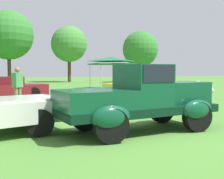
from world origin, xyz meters
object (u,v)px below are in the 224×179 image
at_px(feature_pickup_truck, 140,98).
at_px(canopy_tent_left_field, 112,60).
at_px(spectator_by_row, 18,86).
at_px(show_car_yellow, 138,86).
at_px(show_car_burgundy, 6,88).

xyz_separation_m(feature_pickup_truck, canopy_tent_left_field, (5.32, 15.81, 1.56)).
bearing_deg(spectator_by_row, show_car_yellow, 23.50).
relative_size(show_car_yellow, canopy_tent_left_field, 1.27).
bearing_deg(spectator_by_row, show_car_burgundy, 95.84).
relative_size(show_car_burgundy, canopy_tent_left_field, 1.34).
bearing_deg(show_car_yellow, spectator_by_row, -156.50).
bearing_deg(show_car_yellow, show_car_burgundy, 172.16).
bearing_deg(feature_pickup_truck, show_car_yellow, 63.84).
distance_m(show_car_burgundy, spectator_by_row, 4.13).
xyz_separation_m(feature_pickup_truck, spectator_by_row, (-2.70, 5.79, 0.05)).
distance_m(show_car_yellow, spectator_by_row, 7.70).
height_order(feature_pickup_truck, spectator_by_row, feature_pickup_truck).
xyz_separation_m(show_car_burgundy, canopy_tent_left_field, (8.44, 5.92, 1.82)).
bearing_deg(canopy_tent_left_field, spectator_by_row, -128.68).
bearing_deg(show_car_burgundy, spectator_by_row, -84.16).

